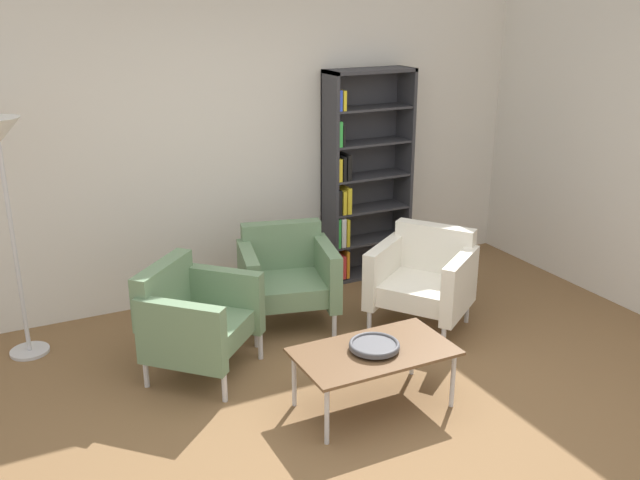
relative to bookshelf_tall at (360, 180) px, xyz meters
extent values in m
plane|color=brown|center=(-1.16, -2.25, -0.91)|extent=(8.32, 8.32, 0.00)
cube|color=silver|center=(-1.16, 0.21, 0.54)|extent=(6.40, 0.12, 2.90)
cube|color=#333338|center=(-0.32, -0.02, 0.04)|extent=(0.03, 0.30, 1.90)
cube|color=#333338|center=(0.45, -0.02, 0.04)|extent=(0.03, 0.30, 1.90)
cube|color=#333338|center=(0.07, -0.02, 0.97)|extent=(0.80, 0.30, 0.03)
cube|color=#333338|center=(0.07, -0.02, -0.90)|extent=(0.80, 0.30, 0.03)
cube|color=#333338|center=(0.07, 0.12, 0.04)|extent=(0.80, 0.02, 1.90)
cube|color=#333338|center=(0.07, -0.02, -0.57)|extent=(0.76, 0.28, 0.02)
cube|color=#333338|center=(0.07, -0.02, -0.27)|extent=(0.76, 0.28, 0.02)
cube|color=#333338|center=(0.07, -0.02, 0.04)|extent=(0.76, 0.28, 0.02)
cube|color=#333338|center=(0.07, -0.02, 0.35)|extent=(0.76, 0.28, 0.02)
cube|color=#333338|center=(0.07, -0.02, 0.65)|extent=(0.76, 0.28, 0.02)
cube|color=orange|center=(-0.28, -0.07, -0.75)|extent=(0.04, 0.19, 0.23)
cube|color=red|center=(-0.23, -0.06, -0.76)|extent=(0.04, 0.21, 0.21)
cube|color=orange|center=(-0.19, -0.04, -0.74)|extent=(0.03, 0.24, 0.25)
cube|color=green|center=(-0.29, -0.06, -0.43)|extent=(0.03, 0.21, 0.27)
cube|color=white|center=(-0.24, -0.06, -0.43)|extent=(0.04, 0.21, 0.27)
cube|color=yellow|center=(-0.20, -0.04, -0.43)|extent=(0.03, 0.24, 0.25)
cube|color=black|center=(-0.28, -0.05, -0.14)|extent=(0.04, 0.23, 0.23)
cube|color=yellow|center=(-0.24, -0.05, -0.15)|extent=(0.03, 0.23, 0.22)
cube|color=yellow|center=(-0.19, -0.05, -0.14)|extent=(0.04, 0.23, 0.24)
cube|color=yellow|center=(-0.29, -0.05, 0.15)|extent=(0.04, 0.21, 0.20)
cube|color=black|center=(-0.24, -0.04, 0.16)|extent=(0.03, 0.24, 0.21)
cube|color=black|center=(-0.19, -0.06, 0.16)|extent=(0.04, 0.19, 0.23)
cube|color=green|center=(-0.29, -0.06, 0.47)|extent=(0.04, 0.21, 0.22)
cube|color=black|center=(-0.25, -0.07, 0.45)|extent=(0.02, 0.18, 0.18)
cube|color=blue|center=(-0.29, -0.07, 0.75)|extent=(0.03, 0.18, 0.17)
cube|color=yellow|center=(-0.25, -0.05, 0.75)|extent=(0.03, 0.21, 0.17)
cube|color=brown|center=(-1.04, -2.03, -0.52)|extent=(1.00, 0.56, 0.02)
cylinder|color=silver|center=(-1.49, -2.26, -0.72)|extent=(0.03, 0.03, 0.38)
cylinder|color=silver|center=(-0.59, -2.26, -0.72)|extent=(0.03, 0.03, 0.38)
cylinder|color=silver|center=(-1.49, -1.80, -0.72)|extent=(0.03, 0.03, 0.38)
cylinder|color=silver|center=(-0.59, -1.80, -0.72)|extent=(0.03, 0.03, 0.38)
cylinder|color=#4C4C51|center=(-1.04, -2.03, -0.50)|extent=(0.13, 0.13, 0.02)
cylinder|color=#4C4C51|center=(-1.04, -2.03, -0.48)|extent=(0.32, 0.32, 0.02)
torus|color=#4C4C51|center=(-1.04, -2.03, -0.47)|extent=(0.32, 0.32, 0.02)
cube|color=slate|center=(-1.04, -0.71, -0.59)|extent=(0.76, 0.71, 0.16)
cube|color=slate|center=(-0.98, -0.45, -0.32)|extent=(0.65, 0.26, 0.38)
cube|color=slate|center=(-1.35, -0.66, -0.48)|extent=(0.24, 0.63, 0.46)
cube|color=slate|center=(-0.75, -0.80, -0.48)|extent=(0.24, 0.63, 0.46)
cylinder|color=silver|center=(-1.41, -0.95, -0.79)|extent=(0.04, 0.04, 0.24)
cylinder|color=silver|center=(-0.82, -1.08, -0.79)|extent=(0.04, 0.04, 0.24)
cylinder|color=silver|center=(-1.27, -0.38, -0.79)|extent=(0.04, 0.04, 0.24)
cylinder|color=silver|center=(-0.69, -0.52, -0.79)|extent=(0.04, 0.04, 0.24)
cube|color=slate|center=(-1.88, -1.13, -0.59)|extent=(0.86, 0.86, 0.16)
cube|color=slate|center=(-2.07, -0.94, -0.32)|extent=(0.54, 0.54, 0.38)
cube|color=slate|center=(-2.09, -1.36, -0.48)|extent=(0.51, 0.51, 0.46)
cube|color=slate|center=(-1.65, -0.92, -0.48)|extent=(0.51, 0.51, 0.46)
cylinder|color=silver|center=(-1.87, -1.56, -0.79)|extent=(0.04, 0.04, 0.24)
cylinder|color=silver|center=(-1.45, -1.13, -0.79)|extent=(0.04, 0.04, 0.24)
cylinder|color=silver|center=(-2.29, -1.15, -0.79)|extent=(0.04, 0.04, 0.24)
cylinder|color=silver|center=(-1.86, -0.72, -0.79)|extent=(0.04, 0.04, 0.24)
cube|color=white|center=(-0.13, -1.22, -0.59)|extent=(0.84, 0.86, 0.16)
cube|color=white|center=(0.09, -1.06, -0.32)|extent=(0.47, 0.59, 0.38)
cube|color=white|center=(-0.32, -0.98, -0.48)|extent=(0.56, 0.44, 0.46)
cube|color=white|center=(0.03, -1.48, -0.48)|extent=(0.56, 0.44, 0.46)
cylinder|color=silver|center=(-0.55, -1.15, -0.79)|extent=(0.04, 0.04, 0.24)
cylinder|color=silver|center=(-0.21, -1.64, -0.79)|extent=(0.04, 0.04, 0.24)
cylinder|color=silver|center=(-0.08, -0.82, -0.79)|extent=(0.04, 0.04, 0.24)
cylinder|color=silver|center=(0.27, -1.31, -0.79)|extent=(0.04, 0.04, 0.24)
cylinder|color=silver|center=(-2.95, -0.28, -0.90)|extent=(0.28, 0.28, 0.02)
cylinder|color=silver|center=(-2.95, -0.28, -0.06)|extent=(0.03, 0.03, 1.65)
camera|label=1|loc=(-3.11, -5.43, 1.61)|focal=39.82mm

